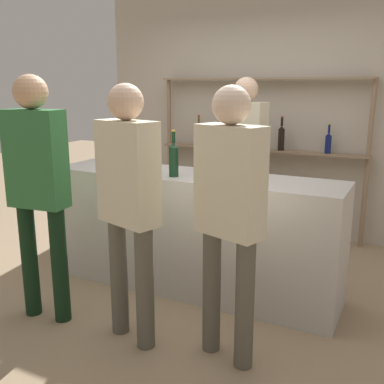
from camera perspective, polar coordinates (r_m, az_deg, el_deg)
ground_plane at (r=4.01m, az=0.00°, el=-11.94°), size 16.00×16.00×0.00m
bar_counter at (r=3.82m, az=0.00°, el=-5.13°), size 2.49×0.60×1.00m
back_wall at (r=5.40m, az=9.25°, el=9.88°), size 4.09×0.12×2.80m
back_shelf at (r=5.24m, az=8.50°, el=7.71°), size 2.43×0.18×1.80m
counter_bottle_0 at (r=3.76m, az=-5.77°, el=4.26°), size 0.08×0.08×0.33m
counter_bottle_1 at (r=3.58m, az=-2.35°, el=4.25°), size 0.08×0.08×0.37m
counter_bottle_2 at (r=3.55m, az=7.34°, el=3.72°), size 0.08×0.08×0.31m
counter_bottle_3 at (r=3.83m, az=1.64°, el=4.87°), size 0.08×0.08×0.37m
counter_bottle_4 at (r=3.46m, az=4.90°, el=3.81°), size 0.08×0.08×0.37m
wine_glass at (r=3.97m, az=-8.04°, el=4.57°), size 0.09×0.09×0.15m
customer_left at (r=3.36m, az=-19.02°, el=1.58°), size 0.44×0.24×1.79m
customer_center at (r=2.92m, az=-8.07°, el=-0.40°), size 0.47×0.31×1.73m
customer_right at (r=2.69m, az=4.78°, el=-1.58°), size 0.45×0.30×1.72m
server_behind_counter at (r=4.51m, az=6.68°, el=5.11°), size 0.45×0.27×1.80m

